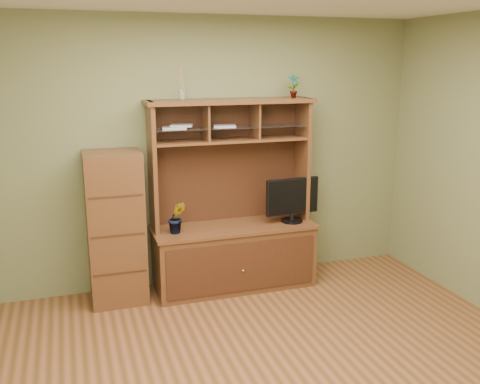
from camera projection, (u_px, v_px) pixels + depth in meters
name	position (u px, v px, depth m)	size (l,w,h in m)	color
room	(281.00, 201.00, 3.57)	(4.54, 4.04, 2.74)	#543518
media_hutch	(233.00, 237.00, 5.43)	(1.66, 0.61, 1.90)	#4E2C16
monitor	(292.00, 199.00, 5.45)	(0.57, 0.22, 0.45)	black
orchid_plant	(177.00, 217.00, 5.10)	(0.17, 0.14, 0.31)	#26591E
top_plant	(293.00, 86.00, 5.34)	(0.12, 0.08, 0.24)	#346D26
reed_diffuser	(181.00, 87.00, 4.99)	(0.06, 0.06, 0.31)	silver
magazines	(193.00, 126.00, 5.11)	(0.74, 0.21, 0.04)	#ADADB2
side_cabinet	(116.00, 228.00, 5.04)	(0.52, 0.47, 1.45)	#4E2C16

